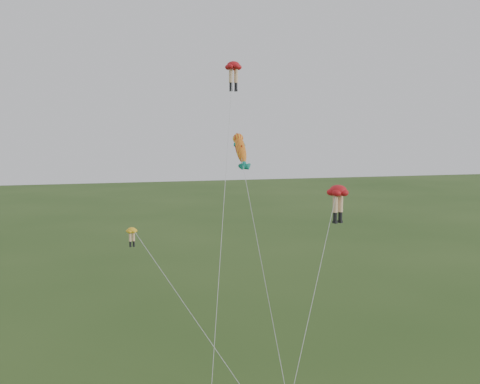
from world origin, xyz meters
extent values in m
ellipsoid|color=red|center=(2.30, 13.08, 21.06)|extent=(1.50, 1.50, 0.71)
cylinder|color=#EEBC8C|center=(2.08, 13.07, 20.22)|extent=(0.32, 0.32, 1.09)
cylinder|color=black|center=(2.08, 13.07, 19.40)|extent=(0.25, 0.25, 0.54)
cube|color=black|center=(2.08, 13.07, 19.05)|extent=(0.20, 0.33, 0.16)
cylinder|color=#EEBC8C|center=(2.52, 13.09, 20.22)|extent=(0.32, 0.32, 1.09)
cylinder|color=black|center=(2.52, 13.09, 19.40)|extent=(0.25, 0.25, 0.54)
cube|color=black|center=(2.52, 13.09, 19.05)|extent=(0.20, 0.33, 0.16)
cylinder|color=silver|center=(-0.28, 6.39, 10.81)|extent=(5.20, 13.41, 21.21)
ellipsoid|color=red|center=(7.25, 3.74, 11.53)|extent=(1.92, 1.92, 0.79)
cylinder|color=#EEBC8C|center=(7.02, 3.68, 10.61)|extent=(0.35, 0.35, 1.20)
cylinder|color=black|center=(7.02, 3.68, 9.70)|extent=(0.27, 0.27, 0.60)
cube|color=black|center=(7.02, 3.68, 9.32)|extent=(0.28, 0.39, 0.17)
cylinder|color=#EEBC8C|center=(7.48, 3.80, 10.61)|extent=(0.35, 0.35, 1.20)
cylinder|color=black|center=(7.48, 3.80, 9.70)|extent=(0.27, 0.27, 0.60)
cube|color=black|center=(7.48, 3.80, 9.32)|extent=(0.28, 0.39, 0.17)
cylinder|color=silver|center=(4.15, 0.35, 6.07)|extent=(6.25, 6.82, 11.72)
ellipsoid|color=yellow|center=(-6.79, 5.91, 9.06)|extent=(0.94, 0.94, 0.39)
cylinder|color=#EEBC8C|center=(-6.90, 5.88, 8.61)|extent=(0.17, 0.17, 0.59)
cylinder|color=black|center=(-6.90, 5.88, 8.16)|extent=(0.13, 0.13, 0.30)
cube|color=black|center=(-6.90, 5.88, 7.97)|extent=(0.14, 0.19, 0.09)
cylinder|color=#EEBC8C|center=(-6.67, 5.94, 8.61)|extent=(0.17, 0.17, 0.59)
cylinder|color=black|center=(-6.67, 5.94, 8.16)|extent=(0.13, 0.13, 0.30)
cube|color=black|center=(-6.67, 5.94, 7.97)|extent=(0.14, 0.19, 0.09)
cylinder|color=silver|center=(-3.85, 1.11, 4.74)|extent=(5.91, 9.63, 9.05)
ellipsoid|color=yellow|center=(2.30, 11.08, 14.36)|extent=(0.90, 2.71, 2.94)
sphere|color=yellow|center=(2.30, 11.08, 14.36)|extent=(0.90, 1.27, 1.27)
cone|color=#148374|center=(2.30, 11.08, 14.36)|extent=(0.70, 1.22, 1.18)
cone|color=#148374|center=(2.30, 11.08, 14.36)|extent=(0.70, 1.22, 1.18)
cone|color=#148374|center=(2.30, 11.08, 14.36)|extent=(0.40, 0.68, 0.66)
cone|color=#148374|center=(2.30, 11.08, 14.36)|extent=(0.40, 0.68, 0.66)
cone|color=red|center=(2.30, 11.08, 14.36)|extent=(0.44, 0.67, 0.66)
cylinder|color=silver|center=(1.65, 4.08, 7.29)|extent=(1.34, 14.03, 14.16)
camera|label=1|loc=(-9.80, -29.84, 15.30)|focal=40.00mm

